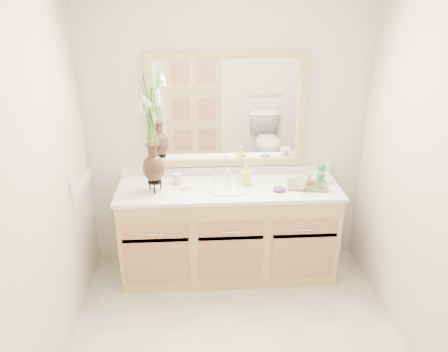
{
  "coord_description": "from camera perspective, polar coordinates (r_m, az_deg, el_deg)",
  "views": [
    {
      "loc": [
        -0.23,
        -2.26,
        2.35
      ],
      "look_at": [
        -0.06,
        0.65,
        1.09
      ],
      "focal_mm": 35.0,
      "sensor_mm": 36.0,
      "label": 1
    }
  ],
  "objects": [
    {
      "name": "wall_back",
      "position": [
        3.74,
        0.33,
        5.53
      ],
      "size": [
        2.4,
        0.02,
        2.4
      ],
      "primitive_type": "cube",
      "color": "beige",
      "rests_on": "floor"
    },
    {
      "name": "wall_left",
      "position": [
        2.71,
        -23.98,
        -3.85
      ],
      "size": [
        0.02,
        2.6,
        2.4
      ],
      "primitive_type": "cube",
      "color": "beige",
      "rests_on": "floor"
    },
    {
      "name": "wall_right",
      "position": [
        2.91,
        26.5,
        -2.46
      ],
      "size": [
        0.02,
        2.6,
        2.4
      ],
      "primitive_type": "cube",
      "color": "beige",
      "rests_on": "floor"
    },
    {
      "name": "vanity",
      "position": [
        3.81,
        0.58,
        -7.33
      ],
      "size": [
        1.8,
        0.55,
        0.8
      ],
      "color": "#D9B56A",
      "rests_on": "floor"
    },
    {
      "name": "counter",
      "position": [
        3.62,
        0.61,
        -1.67
      ],
      "size": [
        1.84,
        0.57,
        0.03
      ],
      "primitive_type": "cube",
      "color": "white",
      "rests_on": "vanity"
    },
    {
      "name": "sink",
      "position": [
        3.62,
        0.63,
        -2.35
      ],
      "size": [
        0.38,
        0.34,
        0.23
      ],
      "color": "white",
      "rests_on": "counter"
    },
    {
      "name": "mirror",
      "position": [
        3.67,
        0.36,
        8.48
      ],
      "size": [
        1.32,
        0.04,
        0.97
      ],
      "color": "white",
      "rests_on": "wall_back"
    },
    {
      "name": "switch_plate",
      "position": [
        3.45,
        -19.13,
        -1.34
      ],
      "size": [
        0.02,
        0.12,
        0.12
      ],
      "primitive_type": "cube",
      "color": "white",
      "rests_on": "wall_left"
    },
    {
      "name": "flower_vase",
      "position": [
        3.39,
        -9.56,
        6.79
      ],
      "size": [
        0.2,
        0.2,
        0.84
      ],
      "rotation": [
        0.0,
        0.0,
        -0.43
      ],
      "color": "black",
      "rests_on": "counter"
    },
    {
      "name": "tumbler",
      "position": [
        3.67,
        -6.09,
        -0.36
      ],
      "size": [
        0.08,
        0.08,
        0.1
      ],
      "primitive_type": "cylinder",
      "color": "beige",
      "rests_on": "counter"
    },
    {
      "name": "soap_dish",
      "position": [
        3.59,
        -4.99,
        -1.58
      ],
      "size": [
        0.1,
        0.1,
        0.03
      ],
      "color": "beige",
      "rests_on": "counter"
    },
    {
      "name": "soap_bottle",
      "position": [
        3.63,
        2.88,
        0.05
      ],
      "size": [
        0.08,
        0.08,
        0.16
      ],
      "primitive_type": "imported",
      "rotation": [
        0.0,
        0.0,
        -0.15
      ],
      "color": "#AFE836",
      "rests_on": "counter"
    },
    {
      "name": "purple_dish",
      "position": [
        3.56,
        7.23,
        -1.71
      ],
      "size": [
        0.13,
        0.12,
        0.04
      ],
      "primitive_type": "ellipsoid",
      "rotation": [
        0.0,
        0.0,
        0.41
      ],
      "color": "#642674",
      "rests_on": "counter"
    },
    {
      "name": "tray",
      "position": [
        3.69,
        10.81,
        -1.24
      ],
      "size": [
        0.36,
        0.27,
        0.02
      ],
      "primitive_type": "cube",
      "rotation": [
        0.0,
        0.0,
        -0.18
      ],
      "color": "brown",
      "rests_on": "counter"
    },
    {
      "name": "mug_left",
      "position": [
        3.59,
        10.07,
        -0.82
      ],
      "size": [
        0.13,
        0.13,
        0.1
      ],
      "primitive_type": "imported",
      "rotation": [
        0.0,
        0.0,
        -0.32
      ],
      "color": "beige",
      "rests_on": "tray"
    },
    {
      "name": "mug_right",
      "position": [
        3.7,
        10.66,
        -0.18
      ],
      "size": [
        0.14,
        0.14,
        0.1
      ],
      "primitive_type": "imported",
      "rotation": [
        0.0,
        0.0,
        0.8
      ],
      "color": "beige",
      "rests_on": "tray"
    },
    {
      "name": "goblet_front",
      "position": [
        3.6,
        12.51,
        -0.07
      ],
      "size": [
        0.07,
        0.07,
        0.15
      ],
      "color": "#26743C",
      "rests_on": "tray"
    },
    {
      "name": "goblet_back",
      "position": [
        3.74,
        12.63,
        0.91
      ],
      "size": [
        0.07,
        0.07,
        0.16
      ],
      "color": "#26743C",
      "rests_on": "tray"
    }
  ]
}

